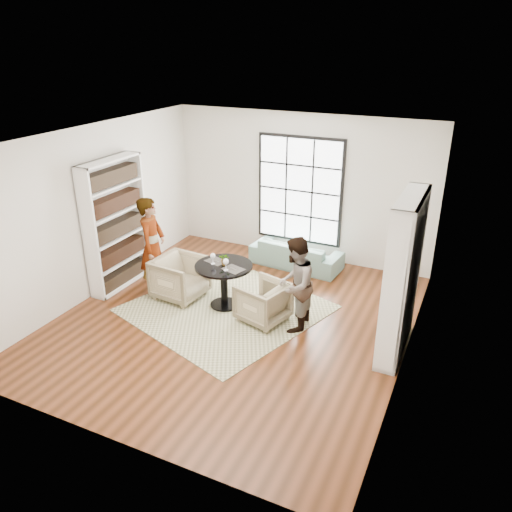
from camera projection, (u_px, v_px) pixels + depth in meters
The scene contains 16 objects.
ground at pixel (234, 320), 8.32m from camera, with size 6.00×6.00×0.00m, color brown.
room_shell at pixel (248, 239), 8.26m from camera, with size 6.00×6.01×6.00m.
rug at pixel (227, 308), 8.66m from camera, with size 2.86×2.86×0.01m, color #BCB88D.
pedestal_table at pixel (224, 277), 8.53m from camera, with size 0.99×0.99×0.79m.
sofa at pixel (296, 254), 10.18m from camera, with size 1.85×0.72×0.54m, color gray.
armchair_left at pixel (180, 278), 8.91m from camera, with size 0.82×0.84×0.77m, color #C1B28A.
armchair_right at pixel (263, 302), 8.19m from camera, with size 0.73×0.75×0.68m, color tan.
person_left at pixel (152, 246), 8.91m from camera, with size 0.66×0.43×1.80m, color gray.
person_right at pixel (295, 285), 7.80m from camera, with size 0.76×0.59×1.56m, color gray.
placemat_left at pixel (216, 261), 8.58m from camera, with size 0.34×0.26×0.01m, color #2A2725.
placemat_right at pixel (233, 269), 8.28m from camera, with size 0.34×0.26×0.01m, color #2A2725.
cutlery_left at pixel (216, 261), 8.58m from camera, with size 0.14×0.22×0.01m, color #B8B8BD, non-canonical shape.
cutlery_right at pixel (233, 269), 8.28m from camera, with size 0.14×0.22×0.01m, color #B8B8BD, non-canonical shape.
wine_glass_left at pixel (213, 256), 8.43m from camera, with size 0.09×0.09×0.20m.
wine_glass_right at pixel (226, 262), 8.19m from camera, with size 0.10×0.10×0.21m.
flower_centerpiece at pixel (225, 259), 8.42m from camera, with size 0.19×0.16×0.21m, color gray.
Camera 1 is at (3.36, -6.35, 4.34)m, focal length 35.00 mm.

